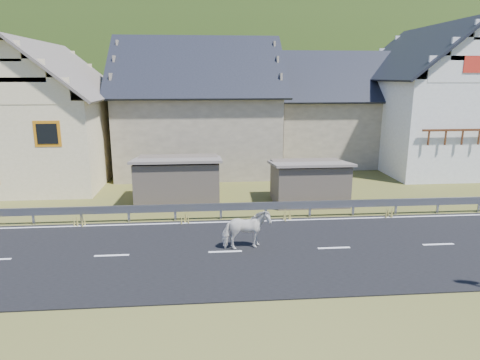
{
  "coord_description": "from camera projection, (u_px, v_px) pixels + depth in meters",
  "views": [
    {
      "loc": [
        -0.69,
        -14.29,
        6.18
      ],
      "look_at": [
        0.73,
        2.29,
        2.12
      ],
      "focal_mm": 32.0,
      "sensor_mm": 36.0,
      "label": 1
    }
  ],
  "objects": [
    {
      "name": "ground",
      "position": [
        225.0,
        253.0,
        15.36
      ],
      "size": [
        160.0,
        160.0,
        0.0
      ],
      "primitive_type": "plane",
      "color": "#3E4114",
      "rests_on": "ground"
    },
    {
      "name": "road",
      "position": [
        225.0,
        252.0,
        15.35
      ],
      "size": [
        60.0,
        7.0,
        0.04
      ],
      "primitive_type": "cube",
      "color": "black",
      "rests_on": "ground"
    },
    {
      "name": "lane_markings",
      "position": [
        225.0,
        252.0,
        15.35
      ],
      "size": [
        60.0,
        6.6,
        0.01
      ],
      "primitive_type": "cube",
      "color": "silver",
      "rests_on": "road"
    },
    {
      "name": "guardrail",
      "position": [
        221.0,
        207.0,
        18.79
      ],
      "size": [
        28.1,
        0.09,
        0.75
      ],
      "color": "#93969B",
      "rests_on": "ground"
    },
    {
      "name": "shed_left",
      "position": [
        178.0,
        181.0,
        21.23
      ],
      "size": [
        4.3,
        3.3,
        2.4
      ],
      "primitive_type": "cube",
      "color": "brown",
      "rests_on": "ground"
    },
    {
      "name": "shed_right",
      "position": [
        309.0,
        183.0,
        21.3
      ],
      "size": [
        3.8,
        2.9,
        2.2
      ],
      "primitive_type": "cube",
      "color": "brown",
      "rests_on": "ground"
    },
    {
      "name": "house_cream",
      "position": [
        44.0,
        108.0,
        25.11
      ],
      "size": [
        7.8,
        9.8,
        8.3
      ],
      "color": "#FDE9B7",
      "rests_on": "ground"
    },
    {
      "name": "house_stone_a",
      "position": [
        198.0,
        100.0,
        28.7
      ],
      "size": [
        10.8,
        9.8,
        8.9
      ],
      "color": "tan",
      "rests_on": "ground"
    },
    {
      "name": "house_stone_b",
      "position": [
        335.0,
        103.0,
        31.55
      ],
      "size": [
        9.8,
        8.8,
        8.1
      ],
      "color": "tan",
      "rests_on": "ground"
    },
    {
      "name": "house_white",
      "position": [
        435.0,
        93.0,
        28.95
      ],
      "size": [
        8.8,
        10.8,
        9.7
      ],
      "color": "white",
      "rests_on": "ground"
    },
    {
      "name": "mountain",
      "position": [
        216.0,
        135.0,
        194.75
      ],
      "size": [
        440.0,
        280.0,
        260.0
      ],
      "primitive_type": "ellipsoid",
      "color": "#243815",
      "rests_on": "ground"
    },
    {
      "name": "conifer_patch",
      "position": [
        2.0,
        77.0,
        115.87
      ],
      "size": [
        76.0,
        50.0,
        28.0
      ],
      "primitive_type": "ellipsoid",
      "color": "black",
      "rests_on": "ground"
    },
    {
      "name": "horse",
      "position": [
        246.0,
        230.0,
        15.46
      ],
      "size": [
        1.07,
        1.82,
        1.44
      ],
      "primitive_type": "imported",
      "rotation": [
        0.0,
        0.0,
        1.75
      ],
      "color": "silver",
      "rests_on": "road"
    }
  ]
}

